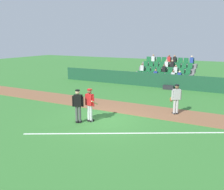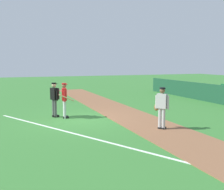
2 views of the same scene
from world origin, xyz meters
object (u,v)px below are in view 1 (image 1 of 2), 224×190
(batter_red_jersey, at_px, (90,104))
(umpire_home_plate, at_px, (78,104))
(equipment_bag, at_px, (168,87))
(runner_grey_jersey, at_px, (176,98))

(batter_red_jersey, bearing_deg, umpire_home_plate, -137.41)
(batter_red_jersey, relative_size, equipment_bag, 1.96)
(equipment_bag, bearing_deg, batter_red_jersey, -98.71)
(umpire_home_plate, xyz_separation_m, runner_grey_jersey, (4.15, 3.71, -0.04))
(umpire_home_plate, relative_size, equipment_bag, 1.96)
(umpire_home_plate, relative_size, runner_grey_jersey, 1.00)
(umpire_home_plate, distance_m, equipment_bag, 10.74)
(equipment_bag, bearing_deg, runner_grey_jersey, -72.48)
(batter_red_jersey, xyz_separation_m, equipment_bag, (1.55, 10.10, -0.79))
(equipment_bag, bearing_deg, umpire_home_plate, -100.76)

